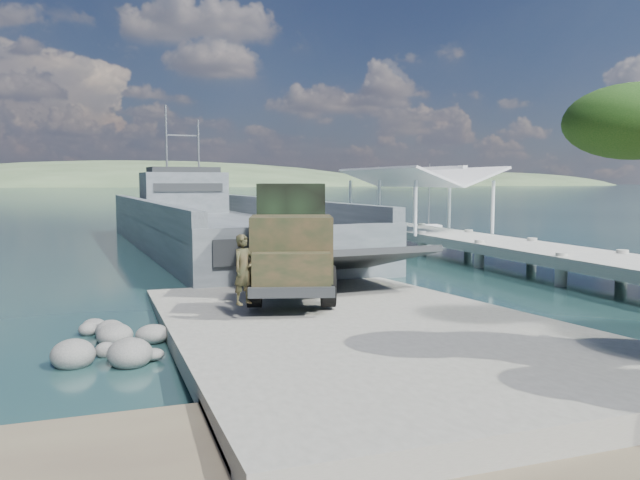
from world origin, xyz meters
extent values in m
plane|color=#173637|center=(0.00, 0.00, 0.00)|extent=(1400.00, 1400.00, 0.00)
cube|color=slate|center=(0.00, -1.00, 0.25)|extent=(10.00, 18.00, 0.50)
cube|color=gray|center=(13.00, 18.00, 1.00)|extent=(4.00, 44.00, 0.50)
cube|color=#495156|center=(0.46, 24.16, 0.48)|extent=(11.89, 32.87, 2.69)
cube|color=#495156|center=(-4.05, 23.85, 2.47)|extent=(2.87, 32.24, 1.40)
cube|color=#495156|center=(4.96, 24.47, 2.47)|extent=(2.87, 32.24, 1.40)
cube|color=#495156|center=(1.57, 8.17, 1.08)|extent=(9.69, 1.10, 2.80)
cube|color=#495156|center=(-0.29, 34.89, 3.44)|extent=(6.74, 4.74, 3.23)
cube|color=#282A2C|center=(-0.29, 34.89, 5.27)|extent=(5.60, 3.81, 0.43)
cylinder|color=gray|center=(-1.57, 34.80, 7.75)|extent=(0.17, 0.17, 5.38)
cylinder|color=gray|center=(1.00, 34.98, 7.21)|extent=(0.17, 0.17, 4.30)
cylinder|color=black|center=(-2.22, 1.47, 1.14)|extent=(0.78, 1.34, 1.27)
cylinder|color=black|center=(-0.06, 0.84, 1.14)|extent=(0.78, 1.34, 1.27)
cylinder|color=black|center=(-1.28, 4.66, 1.14)|extent=(0.78, 1.34, 1.27)
cylinder|color=black|center=(0.88, 4.03, 1.14)|extent=(0.78, 1.34, 1.27)
cylinder|color=black|center=(-0.73, 6.53, 1.14)|extent=(0.78, 1.34, 1.27)
cylinder|color=black|center=(1.43, 5.90, 1.14)|extent=(0.78, 1.34, 1.27)
cube|color=black|center=(-0.37, 3.78, 1.28)|extent=(4.16, 7.73, 0.24)
cube|color=black|center=(-1.11, 1.25, 2.31)|extent=(2.90, 2.56, 1.95)
cube|color=black|center=(-1.44, 0.12, 1.82)|extent=(2.40, 1.48, 0.98)
cube|color=black|center=(0.02, 5.09, 1.62)|extent=(3.61, 5.00, 0.34)
cube|color=black|center=(0.08, 5.28, 3.04)|extent=(3.30, 4.22, 2.44)
cube|color=#282A2C|center=(-1.58, -0.35, 1.23)|extent=(2.41, 0.92, 0.29)
imported|color=black|center=(-2.84, 0.13, 1.49)|extent=(0.86, 0.80, 1.97)
cube|color=white|center=(17.64, 26.44, 0.22)|extent=(2.43, 5.03, 0.79)
cube|color=white|center=(17.44, 25.59, 0.75)|extent=(1.51, 1.64, 0.53)
cylinder|color=gray|center=(17.64, 26.44, 3.08)|extent=(0.09, 0.09, 5.28)
cube|color=white|center=(19.28, 39.63, 0.22)|extent=(2.92, 5.10, 0.80)
cube|color=white|center=(19.57, 38.78, 0.76)|extent=(1.64, 1.75, 0.54)
cylinder|color=gray|center=(19.28, 39.63, 3.12)|extent=(0.09, 0.09, 5.35)
ellipsoid|color=#12390F|center=(3.76, -6.92, 5.55)|extent=(2.77, 2.77, 1.59)
camera|label=1|loc=(-6.50, -16.93, 4.34)|focal=35.00mm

